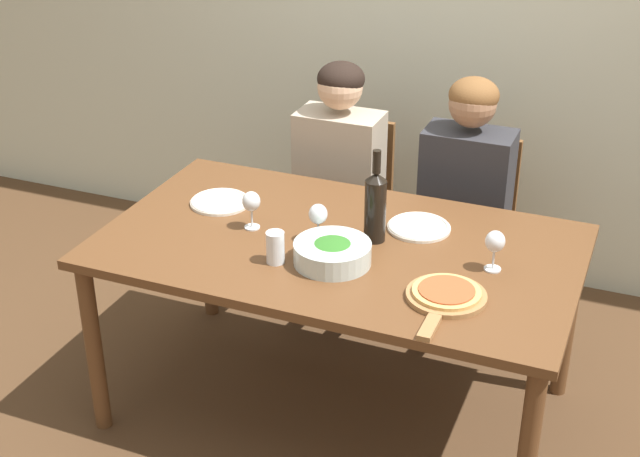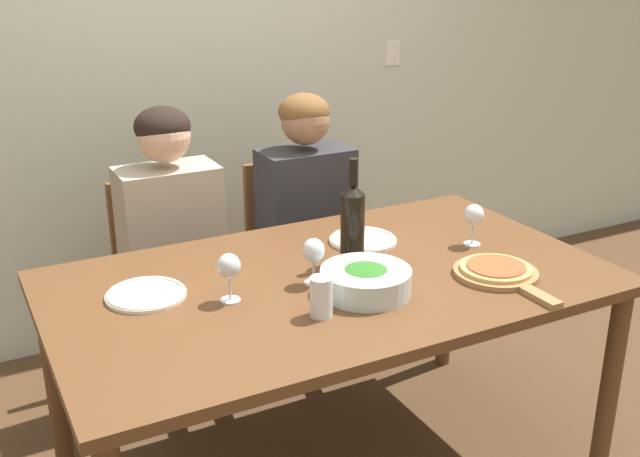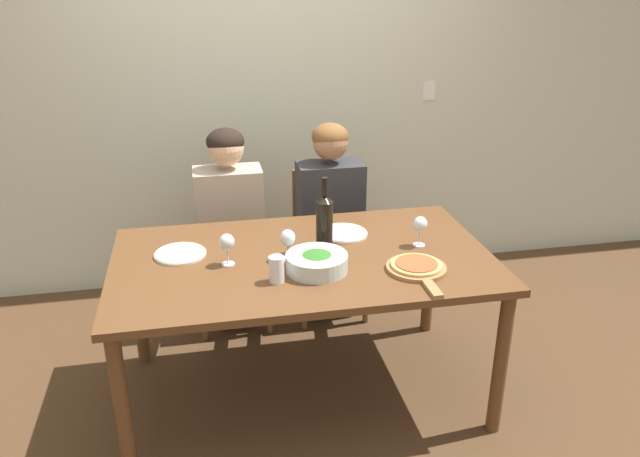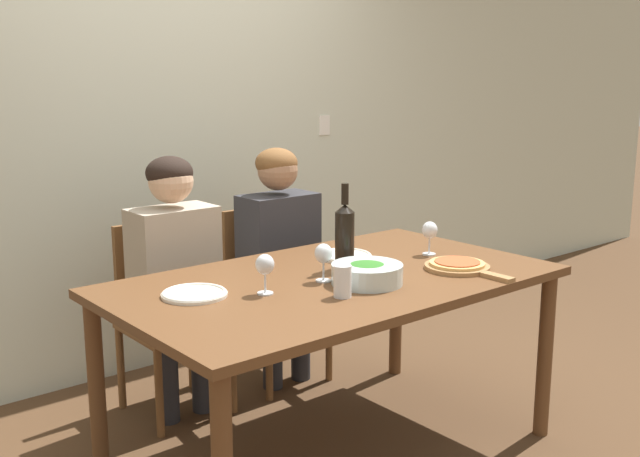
# 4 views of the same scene
# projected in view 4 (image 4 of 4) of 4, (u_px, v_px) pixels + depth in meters

# --- Properties ---
(ground_plane) EXTENTS (40.00, 40.00, 0.00)m
(ground_plane) POSITION_uv_depth(u_px,v_px,m) (333.00, 453.00, 3.13)
(ground_plane) COLOR #4C331E
(back_wall) EXTENTS (10.00, 0.06, 2.70)m
(back_wall) POSITION_uv_depth(u_px,v_px,m) (160.00, 115.00, 3.91)
(back_wall) COLOR beige
(back_wall) RESTS_ON ground
(dining_table) EXTENTS (1.76, 1.02, 0.77)m
(dining_table) POSITION_uv_depth(u_px,v_px,m) (334.00, 296.00, 2.99)
(dining_table) COLOR brown
(dining_table) RESTS_ON ground
(chair_left) EXTENTS (0.42, 0.42, 0.88)m
(chair_left) POSITION_uv_depth(u_px,v_px,m) (166.00, 310.00, 3.50)
(chair_left) COLOR brown
(chair_left) RESTS_ON ground
(chair_right) EXTENTS (0.42, 0.42, 0.88)m
(chair_right) POSITION_uv_depth(u_px,v_px,m) (268.00, 288.00, 3.87)
(chair_right) COLOR brown
(chair_right) RESTS_ON ground
(person_woman) EXTENTS (0.47, 0.51, 1.21)m
(person_woman) POSITION_uv_depth(u_px,v_px,m) (176.00, 263.00, 3.37)
(person_woman) COLOR #28282D
(person_woman) RESTS_ON ground
(person_man) EXTENTS (0.47, 0.51, 1.21)m
(person_man) POSITION_uv_depth(u_px,v_px,m) (281.00, 245.00, 3.74)
(person_man) COLOR #28282D
(person_man) RESTS_ON ground
(wine_bottle) EXTENTS (0.08, 0.08, 0.36)m
(wine_bottle) POSITION_uv_depth(u_px,v_px,m) (345.00, 235.00, 3.07)
(wine_bottle) COLOR black
(wine_bottle) RESTS_ON dining_table
(broccoli_bowl) EXTENTS (0.28, 0.28, 0.09)m
(broccoli_bowl) POSITION_uv_depth(u_px,v_px,m) (367.00, 273.00, 2.88)
(broccoli_bowl) COLOR silver
(broccoli_bowl) RESTS_ON dining_table
(dinner_plate_left) EXTENTS (0.24, 0.24, 0.02)m
(dinner_plate_left) POSITION_uv_depth(u_px,v_px,m) (194.00, 294.00, 2.72)
(dinner_plate_left) COLOR silver
(dinner_plate_left) RESTS_ON dining_table
(dinner_plate_right) EXTENTS (0.24, 0.24, 0.02)m
(dinner_plate_right) POSITION_uv_depth(u_px,v_px,m) (344.00, 256.00, 3.29)
(dinner_plate_right) COLOR silver
(dinner_plate_right) RESTS_ON dining_table
(pizza_on_board) EXTENTS (0.27, 0.41, 0.04)m
(pizza_on_board) POSITION_uv_depth(u_px,v_px,m) (459.00, 266.00, 3.09)
(pizza_on_board) COLOR #9E7042
(pizza_on_board) RESTS_ON dining_table
(wine_glass_left) EXTENTS (0.07, 0.07, 0.15)m
(wine_glass_left) POSITION_uv_depth(u_px,v_px,m) (265.00, 266.00, 2.73)
(wine_glass_left) COLOR silver
(wine_glass_left) RESTS_ON dining_table
(wine_glass_right) EXTENTS (0.07, 0.07, 0.15)m
(wine_glass_right) POSITION_uv_depth(u_px,v_px,m) (430.00, 232.00, 3.32)
(wine_glass_right) COLOR silver
(wine_glass_right) RESTS_ON dining_table
(wine_glass_centre) EXTENTS (0.07, 0.07, 0.15)m
(wine_glass_centre) POSITION_uv_depth(u_px,v_px,m) (323.00, 255.00, 2.89)
(wine_glass_centre) COLOR silver
(wine_glass_centre) RESTS_ON dining_table
(water_tumbler) EXTENTS (0.07, 0.07, 0.12)m
(water_tumbler) POSITION_uv_depth(u_px,v_px,m) (343.00, 281.00, 2.70)
(water_tumbler) COLOR silver
(water_tumbler) RESTS_ON dining_table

